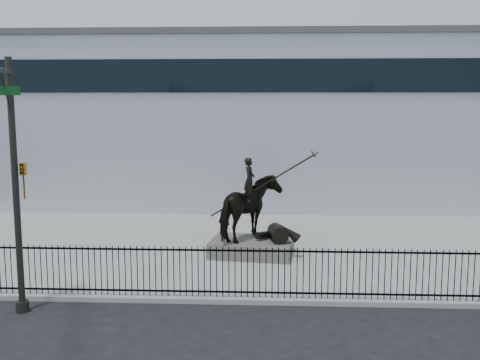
{
  "coord_description": "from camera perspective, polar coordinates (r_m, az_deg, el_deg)",
  "views": [
    {
      "loc": [
        -0.2,
        -14.5,
        5.91
      ],
      "look_at": [
        -1.18,
        6.0,
        2.93
      ],
      "focal_mm": 42.0,
      "sensor_mm": 36.0,
      "label": 1
    }
  ],
  "objects": [
    {
      "name": "equestrian_statue",
      "position": [
        20.66,
        1.37,
        -2.99
      ],
      "size": [
        3.78,
        2.61,
        3.23
      ],
      "rotation": [
        0.0,
        0.0,
        -0.14
      ],
      "color": "black",
      "rests_on": "statue_plinth"
    },
    {
      "name": "ground",
      "position": [
        15.66,
        3.38,
        -13.92
      ],
      "size": [
        120.0,
        120.0,
        0.0
      ],
      "primitive_type": "plane",
      "color": "black",
      "rests_on": "ground"
    },
    {
      "name": "plaza",
      "position": [
        22.28,
        3.19,
        -6.92
      ],
      "size": [
        30.0,
        12.0,
        0.15
      ],
      "primitive_type": "cube",
      "color": "gray",
      "rests_on": "ground"
    },
    {
      "name": "building",
      "position": [
        34.53,
        3.1,
        5.92
      ],
      "size": [
        44.0,
        14.0,
        9.0
      ],
      "primitive_type": "cube",
      "color": "silver",
      "rests_on": "ground"
    },
    {
      "name": "traffic_signal_left",
      "position": [
        15.46,
        -22.35,
        0.66
      ],
      "size": [
        1.52,
        4.84,
        7.0
      ],
      "color": "black",
      "rests_on": "ground"
    },
    {
      "name": "picket_fence",
      "position": [
        16.53,
        3.36,
        -9.38
      ],
      "size": [
        22.1,
        0.1,
        1.5
      ],
      "color": "black",
      "rests_on": "plaza"
    },
    {
      "name": "statue_plinth",
      "position": [
        21.0,
        1.2,
        -6.86
      ],
      "size": [
        3.23,
        2.45,
        0.56
      ],
      "primitive_type": "cube",
      "rotation": [
        0.0,
        0.0,
        -0.14
      ],
      "color": "#514F4A",
      "rests_on": "plaza"
    }
  ]
}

